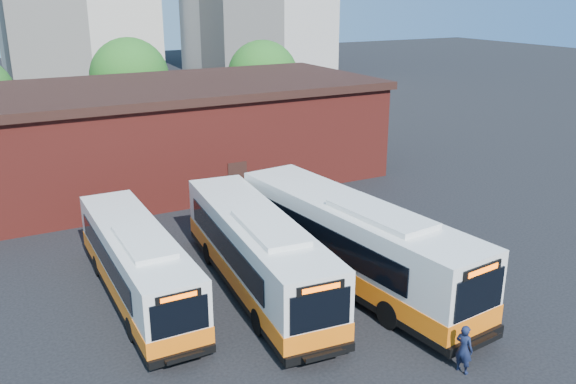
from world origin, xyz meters
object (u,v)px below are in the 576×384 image
bus_east (353,245)px  bus_midwest (138,266)px  transit_worker (464,349)px  bus_mideast (257,255)px

bus_east → bus_midwest: bearing=155.1°
bus_midwest → transit_worker: bearing=-51.2°
bus_mideast → bus_east: (3.87, -1.34, 0.15)m
bus_mideast → bus_east: bus_east is taller
bus_mideast → transit_worker: bus_mideast is taller
bus_east → transit_worker: size_ratio=8.12×
bus_mideast → bus_midwest: bearing=166.6°
bus_mideast → transit_worker: 9.23m
bus_mideast → transit_worker: size_ratio=7.41×
bus_midwest → bus_east: size_ratio=0.82×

